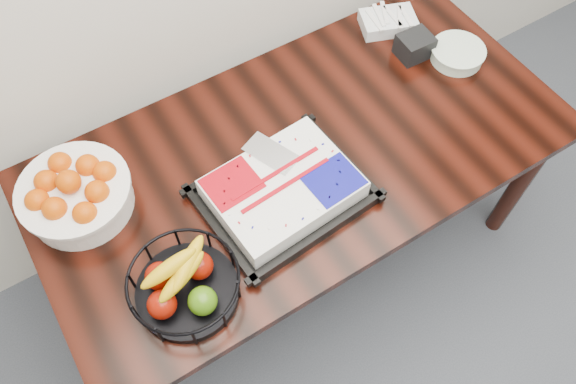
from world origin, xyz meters
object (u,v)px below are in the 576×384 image
fruit_basket (185,284)px  plate_stack (457,54)px  tangerine_bowl (73,190)px  napkin_box (414,46)px  table (303,164)px  cake_tray (283,191)px

fruit_basket → plate_stack: bearing=13.4°
tangerine_bowl → napkin_box: tangerine_bowl is taller
table → napkin_box: bearing=14.6°
cake_tray → napkin_box: (0.74, 0.28, -0.00)m
plate_stack → napkin_box: 0.16m
cake_tray → fruit_basket: bearing=-162.2°
table → tangerine_bowl: 0.75m
table → cake_tray: (-0.16, -0.12, 0.13)m
table → fruit_basket: size_ratio=5.74×
plate_stack → napkin_box: (-0.12, 0.10, 0.02)m
table → tangerine_bowl: tangerine_bowl is taller
cake_tray → plate_stack: 0.88m
table → fruit_basket: (-0.55, -0.25, 0.16)m
cake_tray → table: bearing=38.5°
plate_stack → tangerine_bowl: bearing=174.5°
tangerine_bowl → napkin_box: 1.29m
tangerine_bowl → plate_stack: tangerine_bowl is taller
napkin_box → cake_tray: bearing=-159.5°
table → tangerine_bowl: size_ratio=5.23×
table → fruit_basket: 0.63m
fruit_basket → napkin_box: bearing=19.5°
tangerine_bowl → plate_stack: 1.42m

